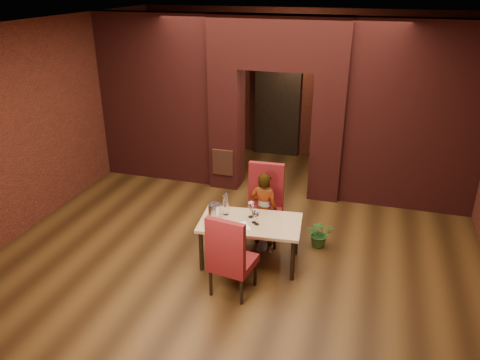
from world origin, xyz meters
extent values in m
plane|color=#462C11|center=(0.00, 0.00, 0.00)|extent=(8.00, 8.00, 0.00)
cube|color=silver|center=(0.00, 0.00, 3.20)|extent=(7.00, 8.00, 0.04)
cube|color=maroon|center=(0.00, 4.00, 1.60)|extent=(7.00, 0.04, 3.20)
cube|color=maroon|center=(0.00, -4.00, 1.60)|extent=(7.00, 0.04, 3.20)
cube|color=maroon|center=(-3.50, 0.00, 1.60)|extent=(0.04, 8.00, 3.20)
cube|color=maroon|center=(-0.95, 2.00, 1.15)|extent=(0.55, 0.55, 2.30)
cube|color=maroon|center=(0.95, 2.00, 1.15)|extent=(0.55, 0.55, 2.30)
cube|color=maroon|center=(0.00, 2.00, 2.75)|extent=(2.45, 0.55, 0.90)
cube|color=maroon|center=(-2.36, 2.00, 1.60)|extent=(2.28, 0.35, 3.20)
cube|color=maroon|center=(2.36, 2.00, 1.60)|extent=(2.28, 0.35, 3.20)
cube|color=brown|center=(-0.95, 1.71, 0.55)|extent=(0.40, 0.03, 0.50)
cube|color=black|center=(-0.40, 3.94, 1.05)|extent=(0.90, 0.08, 2.10)
cube|color=black|center=(-0.40, 3.90, 1.05)|extent=(1.02, 0.04, 2.22)
cube|color=tan|center=(0.22, -0.56, 0.33)|extent=(1.48, 0.93, 0.66)
cube|color=maroon|center=(0.24, 0.09, 0.60)|extent=(0.57, 0.57, 1.20)
cube|color=maroon|center=(0.19, -1.26, 0.57)|extent=(0.59, 0.59, 1.14)
imported|color=white|center=(0.28, -0.01, 0.59)|extent=(0.46, 0.33, 1.17)
cube|color=white|center=(0.09, -0.77, 0.66)|extent=(0.42, 0.39, 0.00)
cylinder|color=#B7B7BF|center=(-0.28, -0.62, 0.77)|extent=(0.18, 0.18, 0.22)
cylinder|color=white|center=(-0.18, -0.46, 0.83)|extent=(0.08, 0.08, 0.33)
imported|color=#2C5E21|center=(1.12, 0.16, 0.22)|extent=(0.42, 0.38, 0.44)
camera|label=1|loc=(1.72, -6.09, 3.80)|focal=35.00mm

